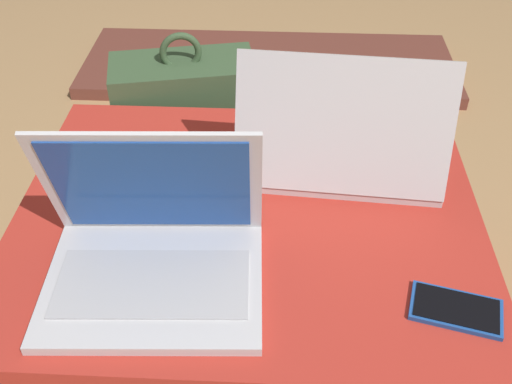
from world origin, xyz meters
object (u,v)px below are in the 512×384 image
object	(u,v)px
laptop_near	(153,250)
backpack	(189,143)
cell_phone	(456,309)
laptop_far	(339,146)

from	to	relation	value
laptop_near	backpack	bearing A→B (deg)	91.79
cell_phone	backpack	world-z (taller)	backpack
cell_phone	backpack	bearing A→B (deg)	51.06
laptop_far	backpack	bearing A→B (deg)	-39.67
laptop_near	backpack	xyz separation A→B (m)	(-0.05, 0.63, -0.24)
laptop_near	laptop_far	distance (m)	0.42
laptop_near	cell_phone	distance (m)	0.46
laptop_near	cell_phone	bearing A→B (deg)	-9.32
laptop_near	backpack	size ratio (longest dim) A/B	0.65
cell_phone	backpack	distance (m)	0.87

